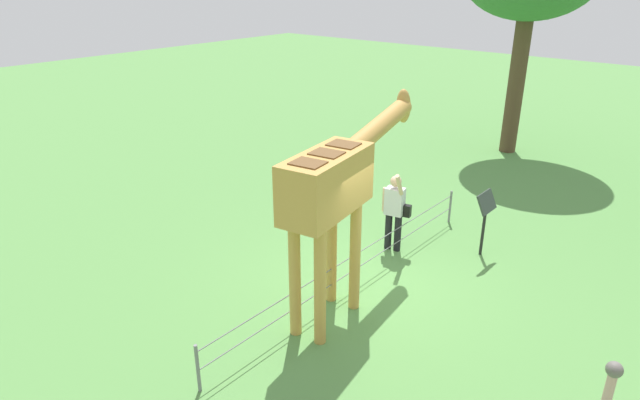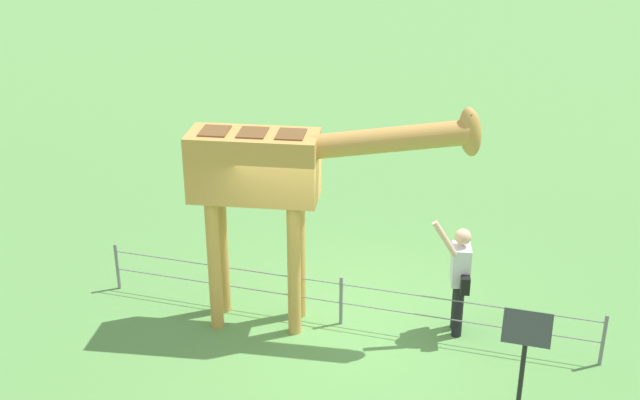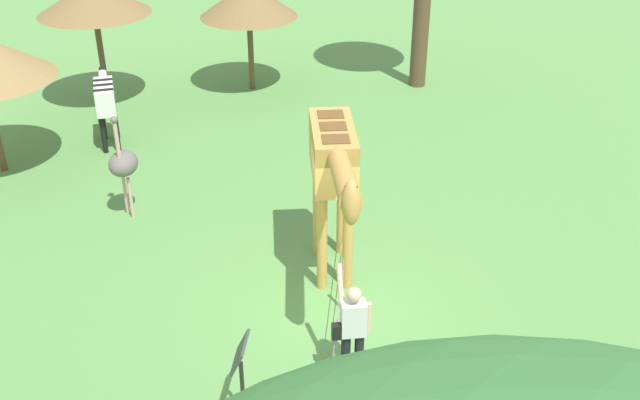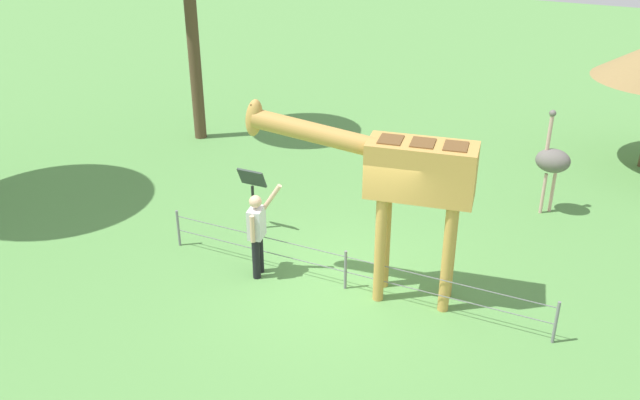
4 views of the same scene
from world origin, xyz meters
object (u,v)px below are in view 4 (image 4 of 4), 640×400
object	(u,v)px
visitor	(257,230)
ostrich	(553,161)
giraffe	(400,176)
info_sign	(252,186)

from	to	relation	value
visitor	ostrich	world-z (taller)	ostrich
giraffe	visitor	distance (m)	2.79
info_sign	visitor	bearing A→B (deg)	123.26
giraffe	ostrich	world-z (taller)	giraffe
visitor	info_sign	world-z (taller)	visitor
visitor	info_sign	xyz separation A→B (m)	(0.95, -1.45, 0.05)
giraffe	ostrich	bearing A→B (deg)	-113.22
ostrich	info_sign	distance (m)	6.17
ostrich	info_sign	bearing A→B (deg)	32.31
visitor	info_sign	distance (m)	1.74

